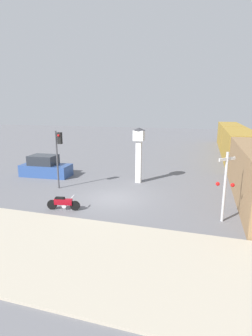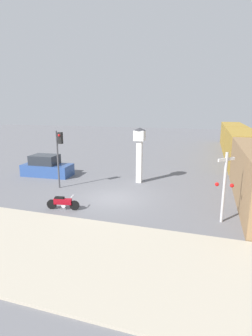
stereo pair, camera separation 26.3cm
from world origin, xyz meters
name	(u,v)px [view 1 (the left image)]	position (x,y,z in m)	size (l,w,h in m)	color
ground_plane	(113,198)	(0.00, 0.00, 0.00)	(120.00, 120.00, 0.00)	slate
sidewalk_strip	(60,250)	(0.00, -6.64, 0.05)	(36.00, 6.00, 0.10)	#B2A893
motorcycle	(63,203)	(-2.11, -2.64, 0.41)	(1.92, 0.53, 0.85)	black
clock_tower	(139,147)	(0.62, 4.16, 2.82)	(0.93, 0.93, 4.27)	white
freight_train	(239,147)	(8.89, 14.26, 1.70)	(2.80, 35.70, 3.40)	olive
traffic_light	(58,149)	(-4.42, 0.97, 2.87)	(0.50, 0.35, 4.16)	#47474C
railroad_crossing_signal	(225,184)	(6.53, -1.66, 1.98)	(0.90, 0.82, 3.63)	#B7B7BC
parked_car	(45,167)	(-7.48, 3.76, 0.75)	(4.30, 2.06, 1.80)	#2D4C8C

